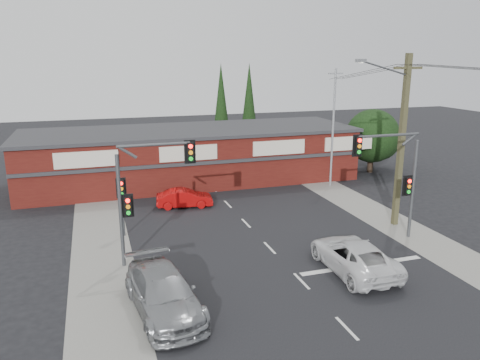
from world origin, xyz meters
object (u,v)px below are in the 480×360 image
object	(u,v)px
shop_building	(191,155)
utility_pole	(400,136)
white_suv	(354,256)
silver_suv	(164,293)
red_sedan	(185,198)

from	to	relation	value
shop_building	utility_pole	distance (m)	17.15
white_suv	utility_pole	size ratio (longest dim) A/B	0.54
silver_suv	white_suv	bearing A→B (deg)	-0.49
white_suv	shop_building	bearing A→B (deg)	-77.95
red_sedan	shop_building	world-z (taller)	shop_building
red_sedan	white_suv	bearing A→B (deg)	-146.70
silver_suv	red_sedan	size ratio (longest dim) A/B	1.51
white_suv	red_sedan	size ratio (longest dim) A/B	1.45
white_suv	utility_pole	world-z (taller)	utility_pole
white_suv	silver_suv	xyz separation A→B (m)	(-9.08, -1.00, 0.06)
white_suv	shop_building	xyz separation A→B (m)	(-3.78, 18.79, 1.38)
white_suv	shop_building	distance (m)	19.22
white_suv	red_sedan	world-z (taller)	white_suv
red_sedan	utility_pole	distance (m)	14.20
utility_pole	silver_suv	bearing A→B (deg)	-158.41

